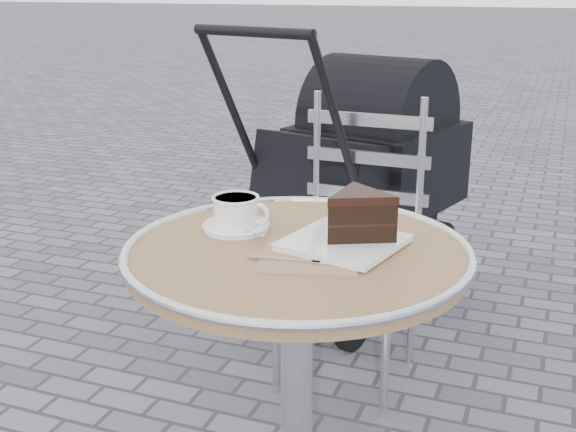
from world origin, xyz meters
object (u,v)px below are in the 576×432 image
(cafe_table, at_px, (297,321))
(bistro_chair, at_px, (359,206))
(cappuccino_set, at_px, (237,215))
(baby_stroller, at_px, (361,180))
(cake_plate_set, at_px, (355,221))

(cafe_table, relative_size, bistro_chair, 0.81)
(cafe_table, bearing_deg, cappuccino_set, 158.37)
(bistro_chair, relative_size, baby_stroller, 0.78)
(cake_plate_set, xyz_separation_m, bistro_chair, (-0.20, 0.79, -0.22))
(cafe_table, distance_m, cake_plate_set, 0.25)
(baby_stroller, bearing_deg, cafe_table, -63.83)
(cafe_table, relative_size, baby_stroller, 0.63)
(cappuccino_set, bearing_deg, baby_stroller, 90.33)
(bistro_chair, bearing_deg, baby_stroller, 106.11)
(cake_plate_set, height_order, bistro_chair, bistro_chair)
(cappuccino_set, height_order, baby_stroller, baby_stroller)
(cafe_table, xyz_separation_m, baby_stroller, (-0.24, 1.38, -0.06))
(cappuccino_set, relative_size, bistro_chair, 0.17)
(bistro_chair, bearing_deg, cake_plate_set, -74.17)
(cafe_table, bearing_deg, cake_plate_set, 28.70)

